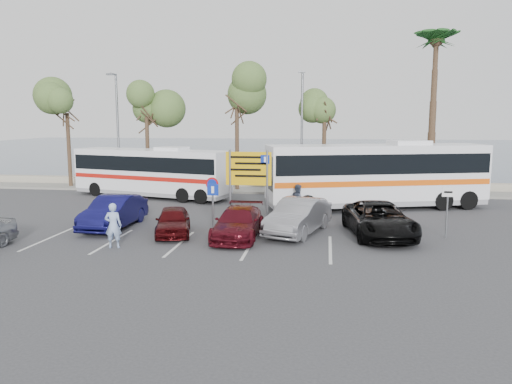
# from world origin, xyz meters

# --- Properties ---
(ground) EXTENTS (120.00, 120.00, 0.00)m
(ground) POSITION_xyz_m (0.00, 0.00, 0.00)
(ground) COLOR #353538
(ground) RESTS_ON ground
(kerb_strip) EXTENTS (44.00, 2.40, 0.15)m
(kerb_strip) POSITION_xyz_m (0.00, 14.00, 0.07)
(kerb_strip) COLOR gray
(kerb_strip) RESTS_ON ground
(seawall) EXTENTS (48.00, 0.80, 0.60)m
(seawall) POSITION_xyz_m (0.00, 16.00, 0.30)
(seawall) COLOR #A39A82
(seawall) RESTS_ON ground
(sea) EXTENTS (140.00, 140.00, 0.00)m
(sea) POSITION_xyz_m (0.00, 60.00, 0.01)
(sea) COLOR #3D4B62
(sea) RESTS_ON ground
(tree_far_left) EXTENTS (3.20, 3.20, 7.60)m
(tree_far_left) POSITION_xyz_m (-14.00, 14.00, 6.33)
(tree_far_left) COLOR #382619
(tree_far_left) RESTS_ON kerb_strip
(tree_left) EXTENTS (3.20, 3.20, 7.20)m
(tree_left) POSITION_xyz_m (-8.00, 14.00, 6.00)
(tree_left) COLOR #382619
(tree_left) RESTS_ON kerb_strip
(tree_mid) EXTENTS (3.20, 3.20, 8.00)m
(tree_mid) POSITION_xyz_m (-1.50, 14.00, 6.65)
(tree_mid) COLOR #382619
(tree_mid) RESTS_ON kerb_strip
(tree_right) EXTENTS (3.20, 3.20, 7.40)m
(tree_right) POSITION_xyz_m (4.50, 14.00, 6.17)
(tree_right) COLOR #382619
(tree_right) RESTS_ON kerb_strip
(palm_tree) EXTENTS (4.80, 4.80, 11.20)m
(palm_tree) POSITION_xyz_m (11.50, 14.00, 9.87)
(palm_tree) COLOR #382619
(palm_tree) RESTS_ON kerb_strip
(street_lamp_left) EXTENTS (0.45, 1.15, 8.01)m
(street_lamp_left) POSITION_xyz_m (-10.00, 13.52, 4.60)
(street_lamp_left) COLOR slate
(street_lamp_left) RESTS_ON kerb_strip
(street_lamp_right) EXTENTS (0.45, 1.15, 8.01)m
(street_lamp_right) POSITION_xyz_m (3.00, 13.52, 4.60)
(street_lamp_right) COLOR slate
(street_lamp_right) RESTS_ON kerb_strip
(direction_sign) EXTENTS (2.20, 0.12, 3.60)m
(direction_sign) POSITION_xyz_m (1.00, 3.20, 2.43)
(direction_sign) COLOR slate
(direction_sign) RESTS_ON ground
(sign_no_stop) EXTENTS (0.60, 0.08, 2.35)m
(sign_no_stop) POSITION_xyz_m (-0.60, 2.38, 1.58)
(sign_no_stop) COLOR slate
(sign_no_stop) RESTS_ON ground
(sign_parking) EXTENTS (0.50, 0.07, 2.25)m
(sign_parking) POSITION_xyz_m (-0.20, 0.79, 1.47)
(sign_parking) COLOR slate
(sign_parking) RESTS_ON ground
(sign_taxi) EXTENTS (0.50, 0.07, 2.20)m
(sign_taxi) POSITION_xyz_m (9.80, 1.49, 1.42)
(sign_taxi) COLOR slate
(sign_taxi) RESTS_ON ground
(lane_markings) EXTENTS (12.02, 4.20, 0.01)m
(lane_markings) POSITION_xyz_m (-1.14, -1.00, 0.00)
(lane_markings) COLOR silver
(lane_markings) RESTS_ON ground
(coach_bus_left) EXTENTS (10.82, 4.94, 3.30)m
(coach_bus_left) POSITION_xyz_m (-6.50, 10.50, 1.53)
(coach_bus_left) COLOR white
(coach_bus_left) RESTS_ON ground
(coach_bus_right) EXTENTS (12.60, 6.10, 3.86)m
(coach_bus_right) POSITION_xyz_m (7.50, 8.42, 1.79)
(coach_bus_right) COLOR white
(coach_bus_right) RESTS_ON ground
(car_blue) EXTENTS (1.72, 4.60, 1.50)m
(car_blue) POSITION_xyz_m (-5.12, 1.50, 0.75)
(car_blue) COLOR #11104C
(car_blue) RESTS_ON ground
(car_maroon) EXTENTS (1.84, 4.49, 1.30)m
(car_maroon) POSITION_xyz_m (1.00, 0.33, 0.65)
(car_maroon) COLOR #530D17
(car_maroon) RESTS_ON ground
(car_red) EXTENTS (2.32, 3.85, 1.23)m
(car_red) POSITION_xyz_m (-1.95, 0.53, 0.61)
(car_red) COLOR #3F090B
(car_red) RESTS_ON ground
(suv_black) EXTENTS (3.21, 5.60, 1.47)m
(suv_black) POSITION_xyz_m (7.00, 1.50, 0.74)
(suv_black) COLOR black
(suv_black) RESTS_ON ground
(car_silver_b) EXTENTS (2.97, 4.98, 1.55)m
(car_silver_b) POSITION_xyz_m (3.50, 1.50, 0.77)
(car_silver_b) COLOR gray
(car_silver_b) RESTS_ON ground
(pedestrian_near) EXTENTS (0.71, 0.52, 1.80)m
(pedestrian_near) POSITION_xyz_m (-3.58, -2.00, 0.90)
(pedestrian_near) COLOR #93ABD5
(pedestrian_near) RESTS_ON ground
(pedestrian_far) EXTENTS (0.89, 1.00, 1.71)m
(pedestrian_far) POSITION_xyz_m (3.27, 5.29, 0.86)
(pedestrian_far) COLOR #353E50
(pedestrian_far) RESTS_ON ground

